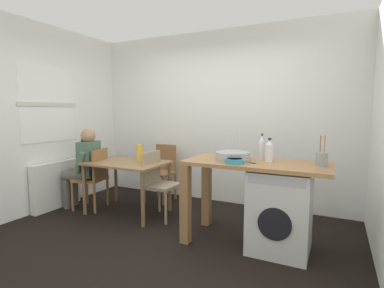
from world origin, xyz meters
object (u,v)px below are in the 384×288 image
Objects in this scene: chair_spare_by_wall at (163,169)px; bottle_tall_green at (262,148)px; utensil_crock at (322,159)px; bottle_squat_brown at (269,151)px; mixing_bowl at (234,161)px; washing_machine at (280,210)px; chair_person_seat at (94,175)px; chair_opposite at (158,181)px; dining_table at (127,169)px; vase at (140,153)px; seated_person at (84,164)px.

bottle_tall_green is at bearing 158.09° from chair_spare_by_wall.
utensil_crock reaches higher than bottle_tall_green.
mixing_bowl is at bearing -139.08° from bottle_squat_brown.
washing_machine is 0.67m from utensil_crock.
utensil_crock reaches higher than mixing_bowl.
chair_opposite is at bearing -94.82° from chair_person_seat.
mixing_bowl is at bearing -13.14° from dining_table.
chair_person_seat is 0.80m from vase.
chair_opposite is (0.48, 0.05, -0.14)m from dining_table.
chair_person_seat is 3.10× the size of bottle_tall_green.
utensil_crock is 2.38m from vase.
bottle_tall_green reaches higher than bottle_squat_brown.
bottle_squat_brown is at bearing -103.76° from chair_person_seat.
seated_person is 4.01× the size of utensil_crock.
seated_person is at bearing 178.33° from washing_machine.
utensil_crock is at bearing 17.20° from mixing_bowl.
mixing_bowl reaches higher than chair_opposite.
dining_table is at bearing 174.64° from washing_machine.
mixing_bowl is (1.71, -0.40, 0.31)m from dining_table.
chair_person_seat is at bearing 177.50° from washing_machine.
bottle_tall_green is (2.61, 0.08, 0.38)m from seated_person.
utensil_crock is at bearing -0.99° from bottle_squat_brown.
chair_opposite is at bearing 159.84° from mixing_bowl.
chair_opposite is 0.48m from vase.
washing_machine is at bearing -33.06° from bottle_tall_green.
utensil_crock reaches higher than chair_opposite.
chair_spare_by_wall is 2.27m from washing_machine.
chair_spare_by_wall reaches higher than dining_table.
vase is (-1.56, 0.50, -0.09)m from mixing_bowl.
bottle_squat_brown is (2.71, -0.02, 0.36)m from seated_person.
bottle_squat_brown is (2.56, -0.06, 0.53)m from chair_person_seat.
chair_person_seat is 3.00× the size of utensil_crock.
mixing_bowl reaches higher than chair_person_seat.
bottle_tall_green is 1.77m from vase.
dining_table is at bearing 84.87° from chair_spare_by_wall.
chair_person_seat is 4.70× the size of mixing_bowl.
seated_person is (-1.18, -0.17, 0.16)m from chair_opposite.
dining_table is 5.74× the size of mixing_bowl.
utensil_crock is (0.51, -0.01, -0.05)m from bottle_squat_brown.
chair_opposite is 0.81m from chair_spare_by_wall.
chair_opposite is 1.63m from bottle_squat_brown.
bottle_tall_green reaches higher than vase.
chair_person_seat is 3.54× the size of bottle_squat_brown.
dining_table is 0.71m from seated_person.
vase reaches higher than chair_person_seat.
washing_machine is 0.62m from bottle_squat_brown.
bottle_squat_brown reaches higher than washing_machine.
bottle_squat_brown reaches higher than dining_table.
chair_person_seat reaches higher than dining_table.
utensil_crock reaches higher than chair_person_seat.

